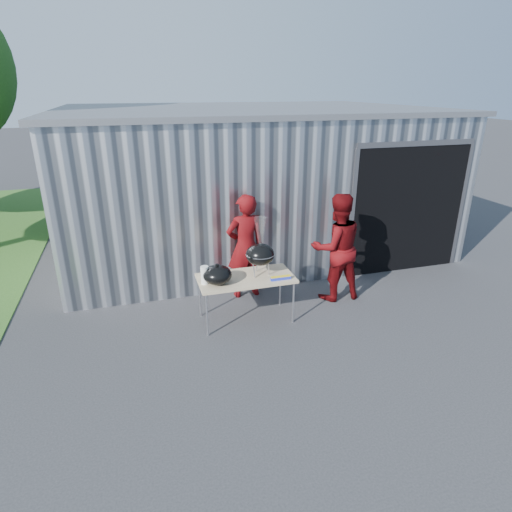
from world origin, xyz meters
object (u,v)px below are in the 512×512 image
object	(u,v)px
folding_table	(246,279)
kettle_grill	(260,250)
person_cook	(245,247)
person_bystander	(336,247)

from	to	relation	value
folding_table	kettle_grill	xyz separation A→B (m)	(0.24, 0.03, 0.46)
person_cook	person_bystander	bearing A→B (deg)	157.03
person_cook	person_bystander	size ratio (longest dim) A/B	0.98
person_cook	kettle_grill	bearing A→B (deg)	87.73
person_cook	person_bystander	world-z (taller)	person_bystander
kettle_grill	person_cook	bearing A→B (deg)	91.34
person_bystander	kettle_grill	bearing A→B (deg)	11.43
folding_table	person_cook	world-z (taller)	person_cook
kettle_grill	person_bystander	world-z (taller)	person_bystander
folding_table	kettle_grill	distance (m)	0.52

